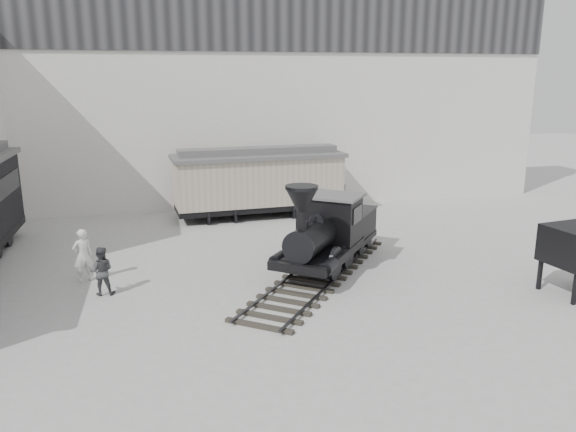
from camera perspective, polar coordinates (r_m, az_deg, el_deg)
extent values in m
plane|color=#9E9E9B|center=(16.95, 2.01, -9.70)|extent=(90.00, 90.00, 0.00)
cube|color=silver|center=(30.28, -5.37, 11.48)|extent=(34.00, 2.40, 11.00)
cube|color=#232326|center=(29.14, -5.21, 19.26)|extent=(34.00, 0.12, 3.00)
cube|color=black|center=(19.79, 3.05, -5.89)|extent=(7.49, 8.96, 0.17)
cube|color=#2D2D30|center=(20.04, 1.03, -5.45)|extent=(5.88, 7.75, 0.06)
cube|color=#2D2D30|center=(19.53, 5.13, -6.04)|extent=(5.88, 7.75, 0.06)
cylinder|color=black|center=(19.41, 0.26, -4.21)|extent=(0.80, 1.00, 1.15)
cylinder|color=black|center=(18.84, 4.83, -4.83)|extent=(0.80, 1.00, 1.15)
cylinder|color=black|center=(20.60, 1.80, -3.12)|extent=(0.80, 1.00, 1.15)
cylinder|color=black|center=(20.07, 6.13, -3.67)|extent=(0.80, 1.00, 1.15)
cube|color=black|center=(19.67, 3.25, -3.59)|extent=(3.95, 4.27, 0.29)
cylinder|color=black|center=(18.82, 2.48, -2.27)|extent=(2.29, 2.56, 1.05)
cylinder|color=black|center=(17.76, 1.38, -0.52)|extent=(0.38, 0.38, 0.63)
cone|color=black|center=(17.60, 1.39, 1.63)|extent=(1.41, 1.41, 0.73)
sphere|color=black|center=(19.07, 2.96, -0.49)|extent=(0.55, 0.55, 0.55)
cube|color=black|center=(20.26, 4.24, -0.26)|extent=(2.48, 2.36, 1.62)
cube|color=#5A5A5A|center=(20.07, 4.28, 2.10)|extent=(2.78, 2.65, 0.08)
cube|color=black|center=(22.14, 5.88, -0.62)|extent=(2.77, 2.81, 0.94)
cylinder|color=black|center=(27.66, -7.14, 0.43)|extent=(1.86, 0.85, 0.73)
cylinder|color=black|center=(28.64, 1.10, 1.01)|extent=(1.86, 0.85, 0.73)
cube|color=black|center=(28.04, -2.95, 1.08)|extent=(8.30, 2.85, 0.27)
cube|color=#A49B8A|center=(27.78, -2.98, 3.64)|extent=(8.31, 2.94, 2.27)
cube|color=#5A5A5A|center=(27.58, -3.02, 6.14)|extent=(8.60, 3.23, 0.18)
cube|color=#5A5A5A|center=(27.55, -3.02, 6.66)|extent=(7.85, 1.65, 0.33)
imported|color=silver|center=(20.23, -20.12, -3.79)|extent=(0.80, 0.70, 1.85)
imported|color=#3C3D40|center=(18.90, -18.43, -5.31)|extent=(0.81, 0.65, 1.58)
cube|color=black|center=(19.36, 27.14, -6.61)|extent=(0.13, 0.13, 1.02)
cube|color=black|center=(20.22, 24.21, -5.43)|extent=(0.13, 0.13, 1.02)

